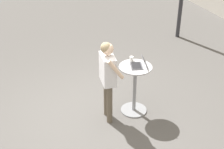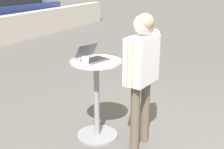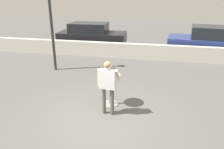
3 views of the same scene
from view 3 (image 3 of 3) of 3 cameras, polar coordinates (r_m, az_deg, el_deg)
The scene contains 9 objects.
ground_plane at distance 6.40m, azimuth -2.71°, elevation -11.32°, with size 50.00×50.00×0.00m, color #5B5956.
pavement_kerb at distance 11.92m, azimuth 4.72°, elevation 6.18°, with size 16.95×0.35×0.80m.
cafe_table at distance 6.85m, azimuth -0.54°, elevation -3.43°, with size 0.64×0.64×1.03m.
laptop at distance 6.73m, azimuth -0.33°, elevation 0.56°, with size 0.38×0.38×0.19m.
coffee_mug at distance 6.72m, azimuth -2.39°, elevation 0.59°, with size 0.12×0.08×0.10m.
standing_person at distance 6.14m, azimuth -1.11°, elevation -1.74°, with size 0.61×0.35×1.64m.
parked_car_near_street at distance 14.14m, azimuth -5.42°, elevation 10.21°, with size 4.28×1.93×1.58m.
parked_car_further_down at distance 13.41m, azimuth 24.28°, elevation 7.92°, with size 4.58×2.36×1.64m.
street_lamp at distance 10.00m, azimuth -15.89°, elevation 16.05°, with size 0.32×0.32×4.16m.
Camera 3 is at (1.40, -5.24, 3.41)m, focal length 35.00 mm.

